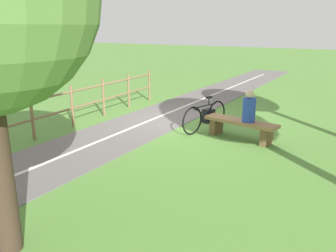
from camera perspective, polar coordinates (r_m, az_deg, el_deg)
ground_plane at (r=10.57m, az=2.45°, el=0.82°), size 80.00×80.00×0.00m
paved_path at (r=8.04m, az=-16.83°, el=-4.75°), size 2.67×36.03×0.02m
path_centre_line at (r=8.04m, az=-16.84°, el=-4.68°), size 0.52×32.00×0.00m
bench at (r=8.98m, az=11.81°, el=0.02°), size 1.96×0.77×0.49m
person_seated at (r=8.77m, az=13.16°, el=2.92°), size 0.37×0.37×0.80m
bicycle at (r=9.54m, az=6.06°, el=1.56°), size 0.48×1.76×0.94m
backpack at (r=10.45m, az=6.62°, el=1.66°), size 0.37×0.39×0.40m
fence_roadside at (r=10.17m, az=-15.49°, el=3.64°), size 0.51×8.49×1.19m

